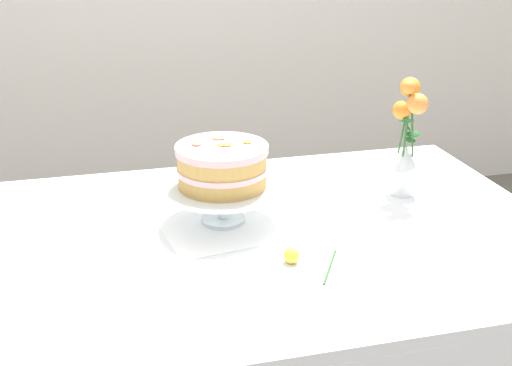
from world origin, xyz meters
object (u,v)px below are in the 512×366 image
Objects in this scene: layer_cake at (222,165)px; fallen_rose at (294,256)px; flower_vase at (407,138)px; cake_stand at (223,192)px; dining_table at (279,266)px.

layer_cake reaches higher than fallen_rose.
fallen_rose is (0.11, -0.25, -0.14)m from layer_cake.
flower_vase is at bearing 6.16° from layer_cake.
layer_cake reaches higher than cake_stand.
layer_cake is 0.53m from flower_vase.
cake_stand is 1.27× the size of layer_cake.
dining_table is 4.24× the size of flower_vase.
flower_vase is 0.53m from fallen_rose.
fallen_rose is at bearing -65.81° from layer_cake.
cake_stand is 0.28m from fallen_rose.
flower_vase is 2.40× the size of fallen_rose.
dining_table is at bearing -38.24° from layer_cake.
layer_cake is 0.69× the size of flower_vase.
flower_vase is (0.40, 0.15, 0.25)m from dining_table.
cake_stand is 2.11× the size of fallen_rose.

